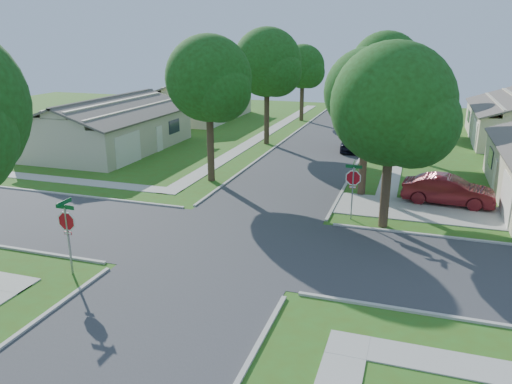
{
  "coord_description": "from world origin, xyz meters",
  "views": [
    {
      "loc": [
        7.47,
        -19.09,
        8.76
      ],
      "look_at": [
        0.35,
        2.69,
        1.6
      ],
      "focal_mm": 35.0,
      "sensor_mm": 36.0,
      "label": 1
    }
  ],
  "objects_px": {
    "tree_e_far": "(395,66)",
    "car_driveway": "(448,190)",
    "tree_ne_corner": "(393,110)",
    "stop_sign_sw": "(67,224)",
    "house_nw_far": "(198,105)",
    "house_nw_near": "(111,131)",
    "stop_sign_ne": "(353,180)",
    "tree_e_near": "(368,96)",
    "tree_w_near": "(210,83)",
    "tree_w_mid": "(268,66)",
    "car_curb_west": "(344,107)",
    "car_curb_east": "(353,140)",
    "tree_e_mid": "(386,71)",
    "tree_w_far": "(303,69)"
  },
  "relations": [
    {
      "from": "tree_ne_corner",
      "to": "car_curb_west",
      "type": "xyz_separation_m",
      "value": [
        -7.56,
        37.07,
        -4.97
      ]
    },
    {
      "from": "tree_ne_corner",
      "to": "car_driveway",
      "type": "height_order",
      "value": "tree_ne_corner"
    },
    {
      "from": "stop_sign_sw",
      "to": "tree_e_mid",
      "type": "bearing_deg",
      "value": 69.8
    },
    {
      "from": "house_nw_near",
      "to": "house_nw_far",
      "type": "bearing_deg",
      "value": 90.0
    },
    {
      "from": "stop_sign_ne",
      "to": "tree_ne_corner",
      "type": "relative_size",
      "value": 0.34
    },
    {
      "from": "tree_w_near",
      "to": "car_curb_east",
      "type": "bearing_deg",
      "value": 58.38
    },
    {
      "from": "tree_e_near",
      "to": "car_curb_west",
      "type": "relative_size",
      "value": 1.93
    },
    {
      "from": "tree_w_far",
      "to": "car_driveway",
      "type": "relative_size",
      "value": 1.68
    },
    {
      "from": "stop_sign_sw",
      "to": "tree_e_near",
      "type": "distance_m",
      "value": 17.04
    },
    {
      "from": "tree_e_far",
      "to": "tree_w_near",
      "type": "xyz_separation_m",
      "value": [
        -9.4,
        -25.0,
        0.14
      ]
    },
    {
      "from": "tree_e_mid",
      "to": "house_nw_far",
      "type": "height_order",
      "value": "tree_e_mid"
    },
    {
      "from": "stop_sign_ne",
      "to": "tree_w_mid",
      "type": "bearing_deg",
      "value": 119.8
    },
    {
      "from": "stop_sign_ne",
      "to": "house_nw_far",
      "type": "xyz_separation_m",
      "value": [
        -20.69,
        27.3,
        -0.51
      ]
    },
    {
      "from": "stop_sign_sw",
      "to": "tree_w_near",
      "type": "distance_m",
      "value": 14.3
    },
    {
      "from": "house_nw_near",
      "to": "house_nw_far",
      "type": "xyz_separation_m",
      "value": [
        0.0,
        17.0,
        0.0
      ]
    },
    {
      "from": "stop_sign_ne",
      "to": "tree_w_mid",
      "type": "relative_size",
      "value": 0.31
    },
    {
      "from": "tree_ne_corner",
      "to": "stop_sign_sw",
      "type": "bearing_deg",
      "value": -141.16
    },
    {
      "from": "tree_e_near",
      "to": "tree_w_mid",
      "type": "xyz_separation_m",
      "value": [
        -9.39,
        12.0,
        0.85
      ]
    },
    {
      "from": "stop_sign_ne",
      "to": "tree_e_near",
      "type": "bearing_deg",
      "value": 89.32
    },
    {
      "from": "house_nw_near",
      "to": "tree_e_mid",
      "type": "bearing_deg",
      "value": 16.15
    },
    {
      "from": "stop_sign_ne",
      "to": "house_nw_near",
      "type": "height_order",
      "value": "house_nw_near"
    },
    {
      "from": "stop_sign_sw",
      "to": "car_curb_west",
      "type": "xyz_separation_m",
      "value": [
        3.5,
        45.98,
        -1.41
      ]
    },
    {
      "from": "car_driveway",
      "to": "car_curb_east",
      "type": "distance_m",
      "value": 13.86
    },
    {
      "from": "tree_e_near",
      "to": "car_driveway",
      "type": "relative_size",
      "value": 1.73
    },
    {
      "from": "tree_w_far",
      "to": "stop_sign_ne",
      "type": "bearing_deg",
      "value": -72.3
    },
    {
      "from": "stop_sign_sw",
      "to": "house_nw_far",
      "type": "bearing_deg",
      "value": 107.1
    },
    {
      "from": "tree_e_far",
      "to": "car_driveway",
      "type": "distance_m",
      "value": 26.24
    },
    {
      "from": "tree_e_mid",
      "to": "tree_w_far",
      "type": "xyz_separation_m",
      "value": [
        -9.41,
        13.0,
        -0.75
      ]
    },
    {
      "from": "stop_sign_ne",
      "to": "tree_e_near",
      "type": "xyz_separation_m",
      "value": [
        0.05,
        4.31,
        3.61
      ]
    },
    {
      "from": "stop_sign_sw",
      "to": "tree_e_mid",
      "type": "distance_m",
      "value": 27.71
    },
    {
      "from": "tree_w_near",
      "to": "house_nw_far",
      "type": "bearing_deg",
      "value": 116.27
    },
    {
      "from": "stop_sign_sw",
      "to": "tree_w_near",
      "type": "bearing_deg",
      "value": 89.77
    },
    {
      "from": "tree_e_near",
      "to": "car_curb_west",
      "type": "xyz_separation_m",
      "value": [
        -5.95,
        32.27,
        -5.02
      ]
    },
    {
      "from": "tree_e_near",
      "to": "car_driveway",
      "type": "height_order",
      "value": "tree_e_near"
    },
    {
      "from": "house_nw_near",
      "to": "house_nw_far",
      "type": "relative_size",
      "value": 1.0
    },
    {
      "from": "tree_w_far",
      "to": "house_nw_far",
      "type": "relative_size",
      "value": 0.59
    },
    {
      "from": "tree_e_far",
      "to": "tree_w_far",
      "type": "relative_size",
      "value": 1.09
    },
    {
      "from": "tree_w_near",
      "to": "car_curb_east",
      "type": "height_order",
      "value": "tree_w_near"
    },
    {
      "from": "stop_sign_sw",
      "to": "house_nw_far",
      "type": "xyz_separation_m",
      "value": [
        -11.29,
        36.7,
        -0.51
      ]
    },
    {
      "from": "house_nw_far",
      "to": "tree_w_far",
      "type": "bearing_deg",
      "value": 10.05
    },
    {
      "from": "tree_e_far",
      "to": "tree_w_mid",
      "type": "relative_size",
      "value": 0.91
    },
    {
      "from": "car_curb_west",
      "to": "tree_e_far",
      "type": "bearing_deg",
      "value": 132.97
    },
    {
      "from": "house_nw_near",
      "to": "stop_sign_ne",
      "type": "bearing_deg",
      "value": -26.46
    },
    {
      "from": "tree_e_far",
      "to": "car_curb_west",
      "type": "xyz_separation_m",
      "value": [
        -5.95,
        7.27,
        -5.36
      ]
    },
    {
      "from": "tree_w_near",
      "to": "car_curb_west",
      "type": "xyz_separation_m",
      "value": [
        3.44,
        32.27,
        -5.49
      ]
    },
    {
      "from": "tree_w_far",
      "to": "car_curb_east",
      "type": "height_order",
      "value": "tree_w_far"
    },
    {
      "from": "tree_e_far",
      "to": "car_driveway",
      "type": "height_order",
      "value": "tree_e_far"
    },
    {
      "from": "stop_sign_sw",
      "to": "car_driveway",
      "type": "bearing_deg",
      "value": 43.63
    },
    {
      "from": "car_driveway",
      "to": "car_curb_west",
      "type": "xyz_separation_m",
      "value": [
        -10.56,
        32.58,
        -0.17
      ]
    },
    {
      "from": "house_nw_far",
      "to": "car_driveway",
      "type": "relative_size",
      "value": 2.84
    }
  ]
}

